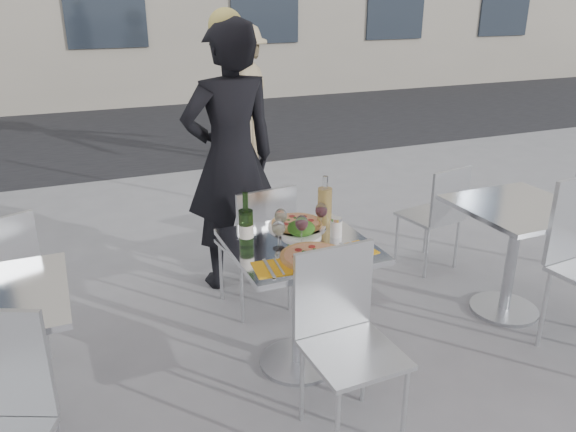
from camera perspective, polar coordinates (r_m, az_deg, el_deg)
name	(u,v)px	position (r m, az deg, el deg)	size (l,w,h in m)	color
ground	(298,363)	(3.32, 1.03, -14.70)	(80.00, 80.00, 0.00)	gray
street_asphalt	(132,131)	(9.23, -15.59, 8.35)	(24.00, 5.00, 0.00)	black
main_table	(299,279)	(3.03, 1.10, -6.43)	(0.72, 0.72, 0.75)	#B7BABF
side_table_right	(515,236)	(3.84, 22.08, -1.93)	(0.72, 0.72, 0.75)	#B7BABF
chair_far	(260,239)	(3.57, -2.87, -2.33)	(0.44, 0.45, 0.88)	silver
chair_near	(344,328)	(2.65, 5.71, -11.24)	(0.42, 0.43, 0.90)	silver
side_chair_rfar	(438,210)	(4.30, 15.00, 0.60)	(0.43, 0.44, 0.82)	silver
woman_diner	(231,159)	(3.86, -5.84, 5.76)	(0.67, 0.44, 1.85)	black
pedestrian_b	(244,94)	(7.07, -4.51, 12.24)	(1.09, 0.63, 1.69)	tan
pizza_near	(314,257)	(2.77, 2.64, -4.13)	(0.34, 0.34, 0.02)	tan
pizza_far	(297,224)	(3.15, 0.91, -0.83)	(0.33, 0.33, 0.03)	white
salad_plate	(301,230)	(3.02, 1.36, -1.40)	(0.22, 0.22, 0.09)	white
wine_bottle	(246,226)	(2.86, -4.28, -1.06)	(0.07, 0.08, 0.29)	#284A1B
carafe	(325,206)	(3.13, 3.75, 1.04)	(0.08, 0.08, 0.29)	#DEB95F
sugar_shaker	(336,227)	(3.02, 4.91, -1.14)	(0.06, 0.06, 0.11)	white
wineglass_white_a	(279,229)	(2.84, -0.97, -1.32)	(0.07, 0.07, 0.16)	white
wineglass_white_b	(281,217)	(2.99, -0.75, -0.12)	(0.07, 0.07, 0.16)	white
wineglass_red_a	(302,224)	(2.90, 1.39, -0.84)	(0.07, 0.07, 0.16)	white
wineglass_red_b	(321,211)	(3.08, 3.41, 0.50)	(0.07, 0.07, 0.16)	white
napkin_left	(273,268)	(2.68, -1.55, -5.29)	(0.20, 0.20, 0.01)	#FFB316
napkin_right	(355,250)	(2.88, 6.84, -3.42)	(0.20, 0.20, 0.01)	#FFB316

